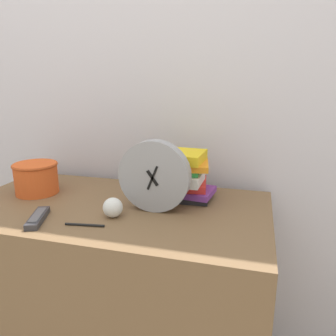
{
  "coord_description": "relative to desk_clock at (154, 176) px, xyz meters",
  "views": [
    {
      "loc": [
        0.49,
        -0.73,
        1.2
      ],
      "look_at": [
        0.19,
        0.37,
        0.89
      ],
      "focal_mm": 35.0,
      "sensor_mm": 36.0,
      "label": 1
    }
  ],
  "objects": [
    {
      "name": "wall_back",
      "position": [
        -0.16,
        0.38,
        0.32
      ],
      "size": [
        6.0,
        0.04,
        2.4
      ],
      "color": "silver",
      "rests_on": "ground_plane"
    },
    {
      "name": "desk",
      "position": [
        -0.16,
        0.01,
        -0.5
      ],
      "size": [
        1.13,
        0.61,
        0.75
      ],
      "color": "brown",
      "rests_on": "ground_plane"
    },
    {
      "name": "desk_clock",
      "position": [
        0.0,
        0.0,
        0.0
      ],
      "size": [
        0.25,
        0.05,
        0.25
      ],
      "color": "#99999E",
      "rests_on": "desk"
    },
    {
      "name": "book_stack",
      "position": [
        0.06,
        0.14,
        -0.03
      ],
      "size": [
        0.25,
        0.22,
        0.19
      ],
      "color": "#232328",
      "rests_on": "desk"
    },
    {
      "name": "basket",
      "position": [
        -0.52,
        0.05,
        -0.06
      ],
      "size": [
        0.18,
        0.18,
        0.13
      ],
      "color": "#E05623",
      "rests_on": "desk"
    },
    {
      "name": "tv_remote",
      "position": [
        -0.34,
        -0.19,
        -0.12
      ],
      "size": [
        0.09,
        0.16,
        0.02
      ],
      "color": "#333338",
      "rests_on": "desk"
    },
    {
      "name": "crumpled_paper_ball",
      "position": [
        -0.12,
        -0.09,
        -0.09
      ],
      "size": [
        0.07,
        0.07,
        0.07
      ],
      "color": "white",
      "rests_on": "desk"
    },
    {
      "name": "pen",
      "position": [
        -0.18,
        -0.18,
        -0.12
      ],
      "size": [
        0.13,
        0.03,
        0.01
      ],
      "color": "black",
      "rests_on": "desk"
    }
  ]
}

